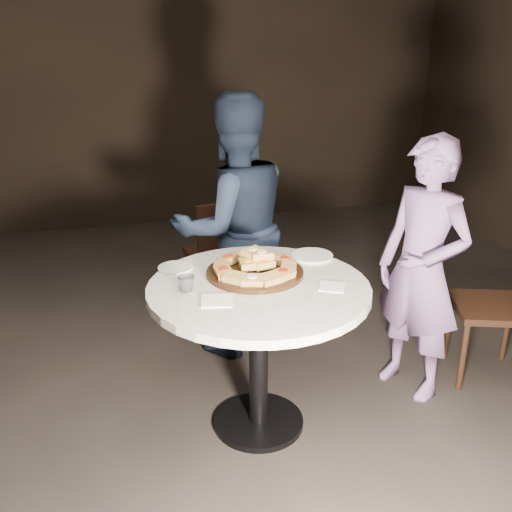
# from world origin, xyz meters

# --- Properties ---
(floor) EXTENTS (7.00, 7.00, 0.00)m
(floor) POSITION_xyz_m (0.00, 0.00, 0.00)
(floor) COLOR black
(floor) RESTS_ON ground
(table) EXTENTS (1.28, 1.28, 0.81)m
(table) POSITION_xyz_m (0.00, -0.14, 0.66)
(table) COLOR black
(table) RESTS_ON ground
(serving_board) EXTENTS (0.64, 0.64, 0.02)m
(serving_board) POSITION_xyz_m (0.02, -0.01, 0.82)
(serving_board) COLOR black
(serving_board) RESTS_ON table
(focaccia_pile) EXTENTS (0.43, 0.43, 0.11)m
(focaccia_pile) POSITION_xyz_m (0.02, -0.01, 0.86)
(focaccia_pile) COLOR #AC8142
(focaccia_pile) RESTS_ON serving_board
(plate_left) EXTENTS (0.22, 0.22, 0.01)m
(plate_left) POSITION_xyz_m (-0.36, 0.17, 0.81)
(plate_left) COLOR white
(plate_left) RESTS_ON table
(plate_right) EXTENTS (0.25, 0.25, 0.01)m
(plate_right) POSITION_xyz_m (0.38, 0.14, 0.81)
(plate_right) COLOR white
(plate_right) RESTS_ON table
(water_glass) EXTENTS (0.10, 0.10, 0.07)m
(water_glass) POSITION_xyz_m (-0.34, -0.12, 0.84)
(water_glass) COLOR silver
(water_glass) RESTS_ON table
(napkin_near) EXTENTS (0.16, 0.16, 0.01)m
(napkin_near) POSITION_xyz_m (-0.23, -0.26, 0.81)
(napkin_near) COLOR white
(napkin_near) RESTS_ON table
(napkin_far) EXTENTS (0.16, 0.16, 0.01)m
(napkin_far) POSITION_xyz_m (0.33, -0.26, 0.81)
(napkin_far) COLOR white
(napkin_far) RESTS_ON table
(chair_far) EXTENTS (0.46, 0.48, 0.88)m
(chair_far) POSITION_xyz_m (0.08, 1.16, 0.51)
(chair_far) COLOR black
(chair_far) RESTS_ON ground
(chair_right) EXTENTS (0.55, 0.54, 0.89)m
(chair_right) POSITION_xyz_m (1.52, -0.06, 0.52)
(chair_right) COLOR black
(chair_right) RESTS_ON ground
(diner_navy) EXTENTS (0.87, 0.73, 1.63)m
(diner_navy) POSITION_xyz_m (0.07, 0.71, 0.81)
(diner_navy) COLOR black
(diner_navy) RESTS_ON ground
(diner_teal) EXTENTS (0.54, 0.63, 1.46)m
(diner_teal) POSITION_xyz_m (0.95, -0.03, 0.73)
(diner_teal) COLOR slate
(diner_teal) RESTS_ON ground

